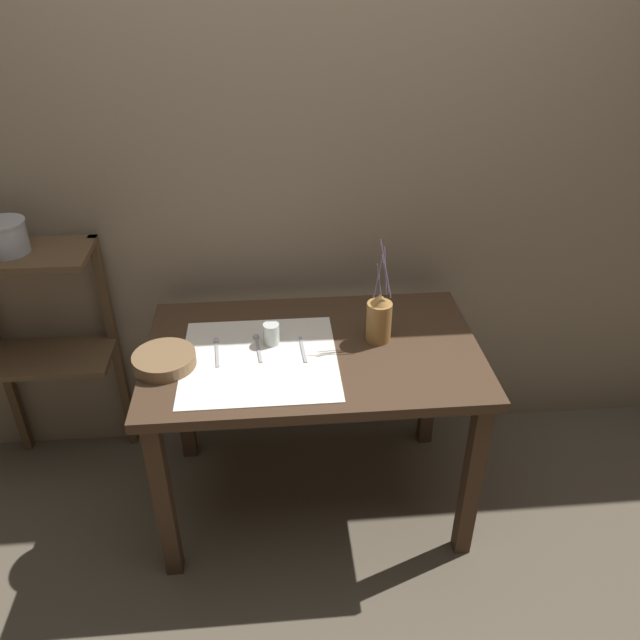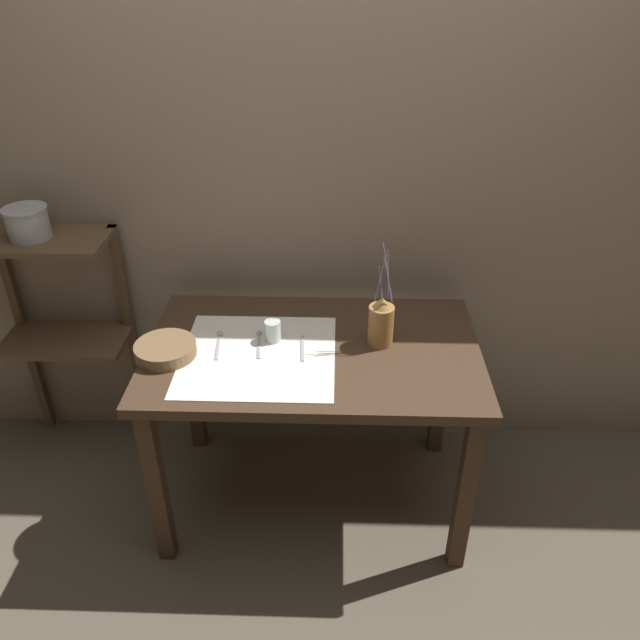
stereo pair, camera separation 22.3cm
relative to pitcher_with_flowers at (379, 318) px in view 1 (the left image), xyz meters
name	(u,v)px [view 1 (the left image)]	position (x,y,z in m)	size (l,w,h in m)	color
ground_plane	(314,496)	(-0.25, -0.04, -0.86)	(12.00, 12.00, 0.00)	brown
stone_wall_back	(303,191)	(-0.25, 0.45, 0.34)	(7.00, 0.06, 2.40)	gray
wooden_table	(313,371)	(-0.25, -0.04, -0.20)	(1.23, 0.75, 0.77)	#422D1E
wooden_shelf_unit	(41,322)	(-1.33, 0.29, -0.12)	(0.53, 0.28, 1.07)	brown
linen_cloth	(260,359)	(-0.44, -0.10, -0.09)	(0.55, 0.54, 0.00)	white
pitcher_with_flowers	(379,318)	(0.00, 0.00, 0.00)	(0.09, 0.09, 0.40)	olive
wooden_bowl	(164,360)	(-0.78, -0.11, -0.07)	(0.22, 0.22, 0.05)	brown
glass_tumbler_near	(271,334)	(-0.40, 0.00, -0.05)	(0.06, 0.06, 0.08)	silver
spoon_inner	(217,345)	(-0.60, 0.00, -0.08)	(0.03, 0.18, 0.02)	#A8A8AD
spoon_outer	(257,342)	(-0.45, 0.01, -0.08)	(0.04, 0.18, 0.02)	#A8A8AD
fork_inner	(303,349)	(-0.29, -0.05, -0.09)	(0.02, 0.17, 0.00)	#A8A8AD
metal_pot_large	(4,236)	(-1.36, 0.26, 0.27)	(0.17, 0.17, 0.12)	#A8A8AD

